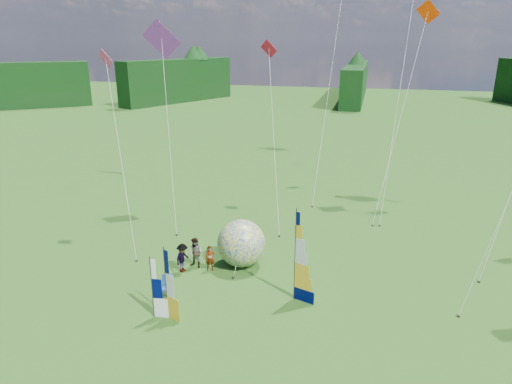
% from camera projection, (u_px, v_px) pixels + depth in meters
% --- Properties ---
extents(ground, '(220.00, 220.00, 0.00)m').
position_uv_depth(ground, '(255.00, 342.00, 19.81)').
color(ground, '#416E27').
rests_on(ground, ground).
extents(treeline_ring, '(210.00, 210.00, 8.00)m').
position_uv_depth(treeline_ring, '(255.00, 259.00, 18.53)').
color(treeline_ring, black).
rests_on(treeline_ring, ground).
extents(feather_banner_main, '(1.24, 0.50, 4.72)m').
position_uv_depth(feather_banner_main, '(295.00, 256.00, 22.39)').
color(feather_banner_main, '#000847').
rests_on(feather_banner_main, ground).
extents(side_banner_left, '(0.95, 0.46, 3.54)m').
position_uv_depth(side_banner_left, '(166.00, 284.00, 21.02)').
color(side_banner_left, yellow).
rests_on(side_banner_left, ground).
extents(side_banner_far, '(0.91, 0.18, 3.04)m').
position_uv_depth(side_banner_far, '(152.00, 288.00, 21.14)').
color(side_banner_far, white).
rests_on(side_banner_far, ground).
extents(bol_inflatable, '(3.23, 3.23, 2.76)m').
position_uv_depth(bol_inflatable, '(241.00, 243.00, 26.14)').
color(bol_inflatable, '#14329F').
rests_on(bol_inflatable, ground).
extents(spectator_a, '(0.65, 0.57, 1.49)m').
position_uv_depth(spectator_a, '(210.00, 258.00, 25.72)').
color(spectator_a, '#66594C').
rests_on(spectator_a, ground).
extents(spectator_b, '(0.95, 0.62, 1.80)m').
position_uv_depth(spectator_b, '(196.00, 253.00, 26.02)').
color(spectator_b, '#66594C').
rests_on(spectator_b, ground).
extents(spectator_c, '(0.60, 1.15, 1.69)m').
position_uv_depth(spectator_c, '(183.00, 258.00, 25.55)').
color(spectator_c, '#66594C').
rests_on(spectator_c, ground).
extents(spectator_d, '(0.91, 1.00, 1.64)m').
position_uv_depth(spectator_d, '(239.00, 246.00, 27.04)').
color(spectator_d, '#66594C').
rests_on(spectator_d, ground).
extents(camp_chair, '(0.81, 0.81, 1.10)m').
position_uv_depth(camp_chair, '(168.00, 287.00, 23.16)').
color(camp_chair, navy).
rests_on(camp_chair, ground).
extents(kite_whale, '(6.43, 15.53, 19.77)m').
position_uv_depth(kite_whale, '(401.00, 75.00, 34.20)').
color(kite_whale, black).
rests_on(kite_whale, ground).
extents(kite_rainbow_delta, '(9.01, 11.65, 14.84)m').
position_uv_depth(kite_rainbow_delta, '(168.00, 117.00, 31.31)').
color(kite_rainbow_delta, '#EC3439').
rests_on(kite_rainbow_delta, ground).
extents(small_kite_red, '(7.76, 11.86, 12.95)m').
position_uv_depth(small_kite_red, '(274.00, 128.00, 32.55)').
color(small_kite_red, red).
rests_on(small_kite_red, ground).
extents(small_kite_orange, '(6.43, 11.03, 15.86)m').
position_uv_depth(small_kite_orange, '(402.00, 106.00, 32.76)').
color(small_kite_orange, '#F03400').
rests_on(small_kite_orange, ground).
extents(small_kite_pink, '(8.18, 8.96, 12.32)m').
position_uv_depth(small_kite_pink, '(120.00, 148.00, 27.88)').
color(small_kite_pink, '#F83F85').
rests_on(small_kite_pink, ground).
extents(small_kite_green, '(4.96, 13.46, 19.56)m').
position_uv_depth(small_kite_green, '(330.00, 74.00, 37.48)').
color(small_kite_green, green).
rests_on(small_kite_green, ground).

